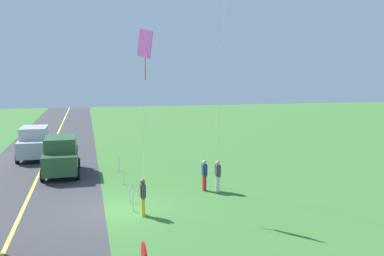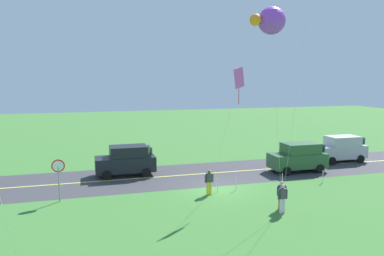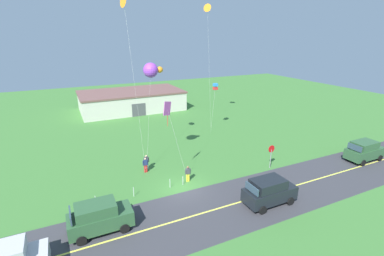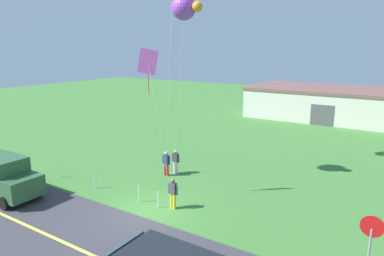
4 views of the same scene
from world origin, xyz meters
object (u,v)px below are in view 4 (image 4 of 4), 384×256
object	(u,v)px
car_parked_west_near	(4,176)
warehouse_distant	(332,103)
kite_red_low	(185,8)
person_adult_near	(176,161)
kite_blue_mid	(148,64)
person_adult_companion	(173,193)
stop_sign	(371,237)
person_child_watcher	(166,163)

from	to	relation	value
car_parked_west_near	warehouse_distant	distance (m)	34.50
kite_red_low	warehouse_distant	bearing A→B (deg)	81.42
car_parked_west_near	warehouse_distant	xyz separation A→B (m)	(10.50, 32.86, 0.60)
person_adult_near	kite_blue_mid	xyz separation A→B (m)	(1.08, -3.78, 6.30)
person_adult_near	person_adult_companion	world-z (taller)	same
stop_sign	person_adult_companion	distance (m)	9.08
stop_sign	kite_red_low	bearing A→B (deg)	154.67
person_adult_companion	kite_blue_mid	size ratio (longest dim) A/B	0.20
person_child_watcher	person_adult_near	bearing A→B (deg)	166.10
kite_red_low	kite_blue_mid	size ratio (longest dim) A/B	1.36
person_adult_companion	warehouse_distant	size ratio (longest dim) A/B	0.09
car_parked_west_near	kite_blue_mid	size ratio (longest dim) A/B	0.55
car_parked_west_near	stop_sign	xyz separation A→B (m)	(17.55, 2.58, 0.65)
person_adult_near	person_child_watcher	world-z (taller)	same
person_adult_companion	car_parked_west_near	bearing A→B (deg)	-80.20
car_parked_west_near	person_adult_near	size ratio (longest dim) A/B	2.75
car_parked_west_near	kite_blue_mid	xyz separation A→B (m)	(6.88, 4.14, 6.01)
stop_sign	person_adult_companion	size ratio (longest dim) A/B	1.60
stop_sign	person_adult_near	xyz separation A→B (m)	(-11.75, 5.34, -0.94)
person_adult_near	person_adult_companion	distance (m)	5.04
car_parked_west_near	person_child_watcher	xyz separation A→B (m)	(5.52, 7.30, -0.29)
stop_sign	person_child_watcher	distance (m)	12.96
person_adult_companion	kite_red_low	distance (m)	10.31
person_adult_near	kite_red_low	distance (m)	9.36
car_parked_west_near	kite_red_low	bearing A→B (deg)	49.01
car_parked_west_near	kite_red_low	xyz separation A→B (m)	(6.70, 7.72, 9.02)
car_parked_west_near	person_adult_near	xyz separation A→B (m)	(5.80, 7.92, -0.29)
stop_sign	warehouse_distant	bearing A→B (deg)	103.12
kite_blue_mid	warehouse_distant	xyz separation A→B (m)	(3.62, 28.72, -5.41)
car_parked_west_near	stop_sign	size ratio (longest dim) A/B	1.72
warehouse_distant	person_adult_near	bearing A→B (deg)	-100.66
person_child_watcher	kite_blue_mid	bearing A→B (deg)	34.23
person_child_watcher	warehouse_distant	world-z (taller)	warehouse_distant
person_adult_near	kite_red_low	world-z (taller)	kite_red_low
person_child_watcher	car_parked_west_near	bearing A→B (deg)	-26.21
person_adult_companion	person_child_watcher	xyz separation A→B (m)	(-3.08, 3.57, 0.00)
stop_sign	person_child_watcher	bearing A→B (deg)	158.60
car_parked_west_near	kite_blue_mid	bearing A→B (deg)	31.04
car_parked_west_near	stop_sign	bearing A→B (deg)	8.36
kite_red_low	person_child_watcher	bearing A→B (deg)	-160.65
person_child_watcher	kite_red_low	bearing A→B (deg)	120.23
car_parked_west_near	kite_blue_mid	world-z (taller)	kite_blue_mid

